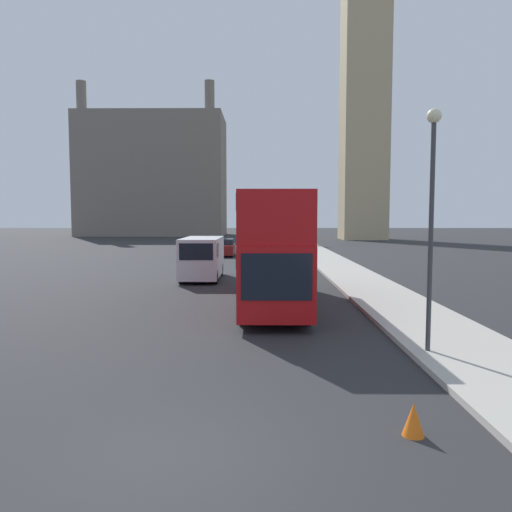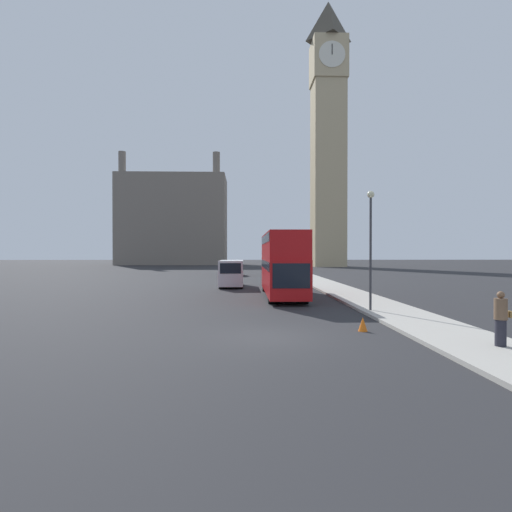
% 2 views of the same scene
% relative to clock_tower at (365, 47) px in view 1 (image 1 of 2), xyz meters
% --- Properties ---
extents(ground_plane, '(300.00, 300.00, 0.00)m').
position_rel_clock_tower_xyz_m(ground_plane, '(-17.10, -71.49, -29.39)').
color(ground_plane, '#28282B').
extents(clock_tower, '(7.25, 7.42, 57.25)m').
position_rel_clock_tower_xyz_m(clock_tower, '(0.00, 0.00, 0.00)').
color(clock_tower, tan).
rests_on(clock_tower, ground_plane).
extents(building_block_distant, '(26.52, 14.36, 27.25)m').
position_rel_clock_tower_xyz_m(building_block_distant, '(-36.20, 16.68, -18.18)').
color(building_block_distant, slate).
rests_on(building_block_distant, ground_plane).
extents(red_double_decker_bus, '(2.45, 10.81, 4.38)m').
position_rel_clock_tower_xyz_m(red_double_decker_bus, '(-15.43, -58.34, -26.95)').
color(red_double_decker_bus, '#B71114').
rests_on(red_double_decker_bus, ground_plane).
extents(white_van, '(2.08, 5.30, 2.37)m').
position_rel_clock_tower_xyz_m(white_van, '(-19.22, -50.46, -28.12)').
color(white_van, silver).
rests_on(white_van, ground_plane).
extents(street_lamp, '(0.36, 0.36, 6.06)m').
position_rel_clock_tower_xyz_m(street_lamp, '(-11.63, -65.88, -25.30)').
color(street_lamp, '#38383D').
rests_on(street_lamp, sidewalk_strip).
extents(parked_sedan, '(1.73, 4.28, 1.54)m').
position_rel_clock_tower_xyz_m(parked_sedan, '(-19.18, -33.41, -28.69)').
color(parked_sedan, maroon).
rests_on(parked_sedan, ground_plane).
extents(traffic_cone, '(0.36, 0.36, 0.55)m').
position_rel_clock_tower_xyz_m(traffic_cone, '(-13.41, -70.54, -29.12)').
color(traffic_cone, orange).
rests_on(traffic_cone, ground_plane).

